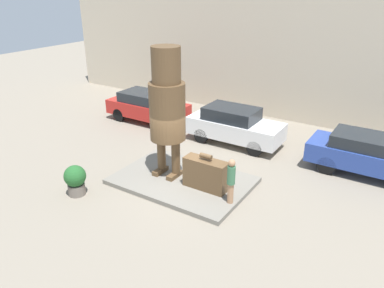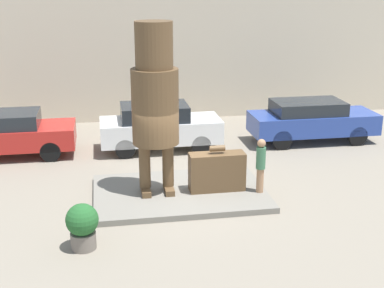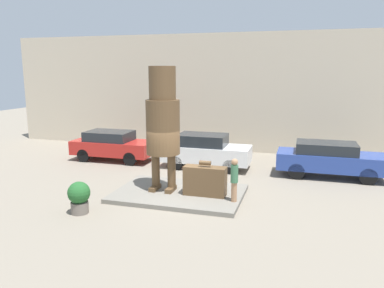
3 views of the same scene
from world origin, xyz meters
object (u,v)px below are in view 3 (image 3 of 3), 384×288
Objects in this scene: parked_car_blue at (330,159)px; planter_pot at (79,196)px; tourist at (234,178)px; statue_figure at (163,119)px; giant_suitcase at (205,181)px; parked_car_white at (205,150)px; parked_car_red at (113,145)px.

parked_car_blue is 4.29× the size of planter_pot.
statue_figure is at bearing 169.30° from tourist.
statue_figure is at bearing 53.61° from planter_pot.
giant_suitcase is at bearing -5.61° from statue_figure.
giant_suitcase is 4.57m from parked_car_white.
statue_figure is 7.88m from parked_car_blue.
parked_car_red is (-4.57, 4.42, -2.09)m from statue_figure.
parked_car_white is 3.90× the size of planter_pot.
parked_car_white is (-1.13, 4.42, 0.16)m from giant_suitcase.
tourist reaches higher than parked_car_blue.
parked_car_red is 1.01× the size of parked_car_white.
planter_pot is (-2.56, -6.96, -0.29)m from parked_car_white.
parked_car_blue reaches higher than parked_car_red.
parked_car_blue is at bearing 43.95° from giant_suitcase.
planter_pot is at bearing -70.07° from parked_car_red.
tourist is at bearing -10.70° from statue_figure.
parked_car_red reaches higher than giant_suitcase.
parked_car_red reaches higher than planter_pot.
tourist is (1.16, -0.37, 0.30)m from giant_suitcase.
statue_figure is 6.69m from parked_car_red.
tourist is at bearing -33.73° from parked_car_red.
tourist is 1.42× the size of planter_pot.
parked_car_red is 7.58m from planter_pot.
statue_figure is at bearing -44.01° from parked_car_red.
giant_suitcase is at bearing 162.16° from tourist.
parked_car_red is 10.87m from parked_car_blue.
statue_figure is at bearing -97.57° from parked_car_white.
parked_car_red is at bearing 143.81° from giant_suitcase.
tourist is 5.32m from planter_pot.
statue_figure is 4.09m from planter_pot.
tourist is (2.85, -0.54, -1.91)m from statue_figure.
parked_car_blue is (3.45, 4.81, -0.16)m from tourist.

